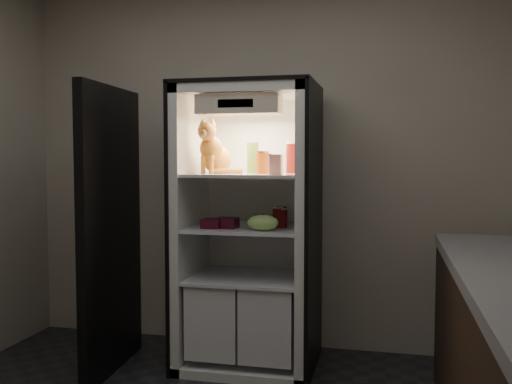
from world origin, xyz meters
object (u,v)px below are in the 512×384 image
cream_carton (276,164)px  soda_can_a (282,215)px  pepper_jar (295,157)px  condiment_jar (259,219)px  mayo_tub (265,163)px  grape_bag (263,223)px  berry_box_right (227,223)px  berry_box_left (212,223)px  soda_can_c (278,218)px  tabby_cat (214,153)px  soda_can_b (282,218)px  refrigerator (250,247)px  parmesan_shaker (253,158)px  salsa_jar (263,162)px

cream_carton → soda_can_a: size_ratio=0.95×
pepper_jar → cream_carton: (-0.07, -0.32, -0.04)m
cream_carton → condiment_jar: 0.49m
mayo_tub → grape_bag: bearing=-80.2°
cream_carton → berry_box_right: 0.52m
pepper_jar → condiment_jar: size_ratio=2.46×
cream_carton → berry_box_left: bearing=172.3°
mayo_tub → berry_box_left: (-0.29, -0.25, -0.38)m
mayo_tub → soda_can_c: (0.12, -0.14, -0.35)m
tabby_cat → soda_can_a: (0.42, 0.18, -0.42)m
soda_can_b → berry_box_left: 0.45m
pepper_jar → condiment_jar: 0.48m
refrigerator → berry_box_right: (-0.11, -0.17, 0.18)m
berry_box_right → parmesan_shaker: bearing=54.6°
grape_bag → berry_box_left: grape_bag is taller
parmesan_shaker → cream_carton: size_ratio=1.65×
salsa_jar → pepper_jar: pepper_jar is taller
soda_can_a → grape_bag: bearing=-100.0°
mayo_tub → grape_bag: 0.48m
parmesan_shaker → soda_can_c: bearing=-26.1°
salsa_jar → berry_box_left: bearing=-159.5°
condiment_jar → grape_bag: grape_bag is taller
pepper_jar → grape_bag: bearing=-116.5°
tabby_cat → salsa_jar: (0.32, 0.01, -0.06)m
soda_can_b → grape_bag: size_ratio=0.62×
soda_can_b → refrigerator: bearing=162.1°
grape_bag → parmesan_shaker: bearing=116.0°
salsa_jar → pepper_jar: bearing=37.4°
pepper_jar → berry_box_left: bearing=-152.3°
soda_can_b → mayo_tub: bearing=138.1°
grape_bag → tabby_cat: bearing=157.7°
tabby_cat → salsa_jar: tabby_cat is taller
salsa_jar → grape_bag: salsa_jar is taller
salsa_jar → grape_bag: 0.41m
soda_can_c → salsa_jar: bearing=-179.5°
mayo_tub → grape_bag: mayo_tub is taller
parmesan_shaker → cream_carton: bearing=-51.8°
salsa_jar → condiment_jar: salsa_jar is taller
soda_can_c → berry_box_right: 0.33m
refrigerator → tabby_cat: bearing=-155.6°
mayo_tub → pepper_jar: (0.20, 0.01, 0.04)m
tabby_cat → grape_bag: size_ratio=1.84×
berry_box_left → parmesan_shaker: bearing=43.7°
soda_can_c → pepper_jar: bearing=58.8°
grape_bag → berry_box_left: (-0.34, 0.05, -0.02)m
soda_can_b → soda_can_c: bearing=-164.6°
pepper_jar → tabby_cat: bearing=-162.7°
refrigerator → soda_can_c: refrigerator is taller
soda_can_a → pepper_jar: bearing=-13.6°
tabby_cat → cream_carton: 0.48m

